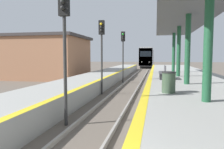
{
  "coord_description": "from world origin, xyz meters",
  "views": [
    {
      "loc": [
        2.04,
        -1.8,
        2.48
      ],
      "look_at": [
        -2.07,
        18.63,
        0.76
      ],
      "focal_mm": 35.0,
      "sensor_mm": 36.0,
      "label": 1
    }
  ],
  "objects": [
    {
      "name": "station_canopy",
      "position": [
        3.76,
        11.0,
        4.72
      ],
      "size": [
        3.43,
        24.49,
        4.08
      ],
      "color": "#1E5133",
      "rests_on": "platform_right"
    },
    {
      "name": "signal_far",
      "position": [
        -0.98,
        18.4,
        3.32
      ],
      "size": [
        0.36,
        0.31,
        4.78
      ],
      "color": "#2D2D2D",
      "rests_on": "ground"
    },
    {
      "name": "trash_bin",
      "position": [
        2.59,
        7.75,
        1.38
      ],
      "size": [
        0.59,
        0.59,
        0.91
      ],
      "color": "#384C38",
      "rests_on": "platform_right"
    },
    {
      "name": "signal_near",
      "position": [
        -1.1,
        5.41,
        3.32
      ],
      "size": [
        0.36,
        0.31,
        4.78
      ],
      "color": "#2D2D2D",
      "rests_on": "ground"
    },
    {
      "name": "station_building",
      "position": [
        -12.07,
        21.34,
        2.42
      ],
      "size": [
        12.41,
        7.69,
        4.81
      ],
      "color": "#9E6B4C",
      "rests_on": "ground"
    },
    {
      "name": "train",
      "position": [
        0.0,
        50.57,
        2.26
      ],
      "size": [
        2.75,
        16.75,
        4.44
      ],
      "color": "black",
      "rests_on": "ground"
    },
    {
      "name": "signal_mid",
      "position": [
        -1.4,
        11.91,
        3.32
      ],
      "size": [
        0.36,
        0.31,
        4.78
      ],
      "color": "#2D2D2D",
      "rests_on": "ground"
    },
    {
      "name": "bench",
      "position": [
        2.55,
        13.68,
        1.42
      ],
      "size": [
        0.44,
        1.95,
        0.92
      ],
      "color": "#4C4C51",
      "rests_on": "platform_right"
    }
  ]
}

